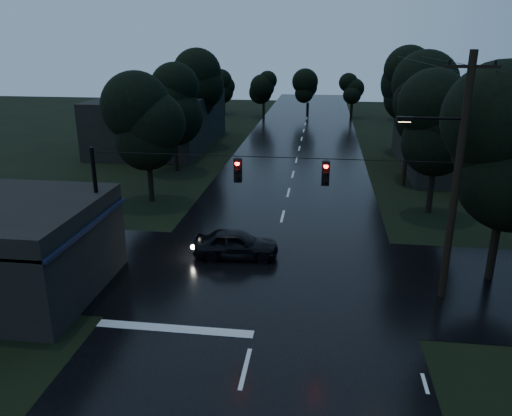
# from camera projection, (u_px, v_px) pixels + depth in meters

# --- Properties ---
(main_road) EXTENTS (12.00, 120.00, 0.02)m
(main_road) POSITION_uv_depth(u_px,v_px,m) (293.00, 175.00, 39.95)
(main_road) COLOR black
(main_road) RESTS_ON ground
(cross_street) EXTENTS (60.00, 9.00, 0.02)m
(cross_street) POSITION_uv_depth(u_px,v_px,m) (268.00, 275.00, 23.07)
(cross_street) COLOR black
(cross_street) RESTS_ON ground
(building_far_right) EXTENTS (10.00, 14.00, 4.40)m
(building_far_right) POSITION_uv_depth(u_px,v_px,m) (466.00, 142.00, 41.23)
(building_far_right) COLOR black
(building_far_right) RESTS_ON ground
(building_far_left) EXTENTS (10.00, 16.00, 5.00)m
(building_far_left) POSITION_uv_depth(u_px,v_px,m) (161.00, 120.00, 50.28)
(building_far_left) COLOR black
(building_far_left) RESTS_ON ground
(utility_pole_main) EXTENTS (3.50, 0.30, 10.00)m
(utility_pole_main) POSITION_uv_depth(u_px,v_px,m) (455.00, 176.00, 19.50)
(utility_pole_main) COLOR black
(utility_pole_main) RESTS_ON ground
(utility_pole_far) EXTENTS (2.00, 0.30, 7.50)m
(utility_pole_far) POSITION_uv_depth(u_px,v_px,m) (408.00, 134.00, 35.77)
(utility_pole_far) COLOR black
(utility_pole_far) RESTS_ON ground
(anchor_pole_left) EXTENTS (0.18, 0.18, 6.00)m
(anchor_pole_left) POSITION_uv_depth(u_px,v_px,m) (98.00, 214.00, 22.10)
(anchor_pole_left) COLOR black
(anchor_pole_left) RESTS_ON ground
(span_signals) EXTENTS (15.00, 0.37, 1.12)m
(span_signals) POSITION_uv_depth(u_px,v_px,m) (280.00, 171.00, 20.35)
(span_signals) COLOR black
(span_signals) RESTS_ON ground
(tree_corner_near) EXTENTS (4.48, 4.48, 9.44)m
(tree_corner_near) POSITION_uv_depth(u_px,v_px,m) (510.00, 149.00, 20.81)
(tree_corner_near) COLOR black
(tree_corner_near) RESTS_ON ground
(tree_left_a) EXTENTS (3.92, 3.92, 8.26)m
(tree_left_a) POSITION_uv_depth(u_px,v_px,m) (146.00, 123.00, 31.88)
(tree_left_a) COLOR black
(tree_left_a) RESTS_ON ground
(tree_left_b) EXTENTS (4.20, 4.20, 8.85)m
(tree_left_b) POSITION_uv_depth(u_px,v_px,m) (173.00, 102.00, 39.34)
(tree_left_b) COLOR black
(tree_left_b) RESTS_ON ground
(tree_left_c) EXTENTS (4.48, 4.48, 9.44)m
(tree_left_c) POSITION_uv_depth(u_px,v_px,m) (196.00, 85.00, 48.67)
(tree_left_c) COLOR black
(tree_left_c) RESTS_ON ground
(tree_right_a) EXTENTS (4.20, 4.20, 8.85)m
(tree_right_a) POSITION_uv_depth(u_px,v_px,m) (439.00, 123.00, 29.50)
(tree_right_a) COLOR black
(tree_right_a) RESTS_ON ground
(tree_right_b) EXTENTS (4.48, 4.48, 9.44)m
(tree_right_b) POSITION_uv_depth(u_px,v_px,m) (425.00, 101.00, 36.80)
(tree_right_b) COLOR black
(tree_right_b) RESTS_ON ground
(tree_right_c) EXTENTS (4.76, 4.76, 10.03)m
(tree_right_c) POSITION_uv_depth(u_px,v_px,m) (412.00, 84.00, 45.98)
(tree_right_c) COLOR black
(tree_right_c) RESTS_ON ground
(car) EXTENTS (4.29, 1.96, 1.43)m
(car) POSITION_uv_depth(u_px,v_px,m) (236.00, 244.00, 24.72)
(car) COLOR black
(car) RESTS_ON ground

